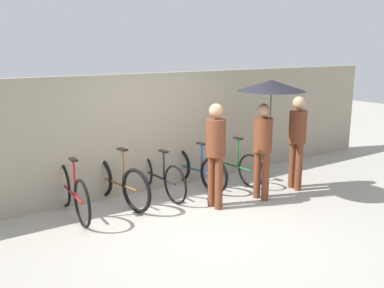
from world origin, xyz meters
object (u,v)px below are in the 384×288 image
parked_bicycle_4 (230,163)px  pedestrian_leading (216,148)px  pedestrian_center (269,104)px  parked_bicycle_0 (72,192)px  pedestrian_trailing (297,135)px  parked_bicycle_3 (195,169)px  parked_bicycle_1 (117,182)px  parked_bicycle_2 (158,175)px

parked_bicycle_4 → pedestrian_leading: (-1.13, -0.99, 0.66)m
pedestrian_leading → pedestrian_center: (0.92, -0.22, 0.66)m
parked_bicycle_0 → pedestrian_trailing: (3.87, -1.05, 0.63)m
pedestrian_leading → pedestrian_trailing: (1.81, -0.08, 0.00)m
pedestrian_leading → pedestrian_center: size_ratio=0.83×
parked_bicycle_0 → parked_bicycle_4: 3.19m
parked_bicycle_3 → pedestrian_leading: pedestrian_leading is taller
parked_bicycle_1 → parked_bicycle_2: parked_bicycle_1 is taller
parked_bicycle_0 → parked_bicycle_1: (0.80, 0.08, -0.00)m
parked_bicycle_3 → pedestrian_leading: 1.29m
parked_bicycle_2 → pedestrian_center: pedestrian_center is taller
parked_bicycle_3 → pedestrian_leading: (-0.33, -1.06, 0.66)m
parked_bicycle_4 → parked_bicycle_0: bearing=85.1°
parked_bicycle_2 → pedestrian_leading: 1.34m
pedestrian_trailing → parked_bicycle_1: bearing=-12.8°
parked_bicycle_2 → pedestrian_leading: size_ratio=1.02×
pedestrian_center → parked_bicycle_4: bearing=-107.9°
pedestrian_center → parked_bicycle_1: bearing=-38.5°
parked_bicycle_2 → parked_bicycle_0: bearing=91.9°
pedestrian_leading → parked_bicycle_1: bearing=-43.4°
parked_bicycle_3 → parked_bicycle_4: parked_bicycle_3 is taller
pedestrian_trailing → pedestrian_center: bearing=16.6°
parked_bicycle_1 → parked_bicycle_3: size_ratio=1.07×
pedestrian_leading → parked_bicycle_4: bearing=-142.4°
parked_bicycle_1 → pedestrian_center: 2.84m
pedestrian_trailing → parked_bicycle_3: bearing=-30.2°
pedestrian_leading → pedestrian_trailing: pedestrian_trailing is taller
parked_bicycle_4 → pedestrian_center: size_ratio=0.84×
parked_bicycle_0 → pedestrian_trailing: size_ratio=1.01×
parked_bicycle_1 → pedestrian_leading: 1.76m
pedestrian_leading → pedestrian_center: pedestrian_center is taller
parked_bicycle_3 → pedestrian_center: size_ratio=0.80×
parked_bicycle_2 → parked_bicycle_4: (1.59, -0.08, -0.01)m
parked_bicycle_1 → pedestrian_leading: (1.27, -1.05, 0.64)m
parked_bicycle_2 → parked_bicycle_4: size_ratio=1.01×
parked_bicycle_3 → pedestrian_center: bearing=-163.7°
parked_bicycle_4 → pedestrian_leading: size_ratio=1.01×
parked_bicycle_0 → parked_bicycle_2: 1.60m
pedestrian_center → pedestrian_trailing: 1.12m
parked_bicycle_4 → pedestrian_leading: pedestrian_leading is taller
parked_bicycle_3 → parked_bicycle_4: size_ratio=0.95×
parked_bicycle_0 → pedestrian_center: 3.46m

